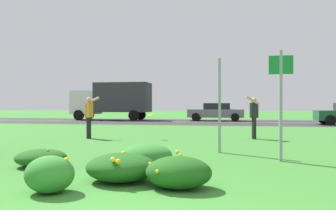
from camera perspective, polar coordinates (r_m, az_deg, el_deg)
ground_plane at (r=15.25m, az=5.82°, el=-4.98°), size 120.00×120.00×0.00m
highway_strip at (r=26.96m, az=7.87°, el=-2.76°), size 120.00×9.17×0.01m
highway_center_stripe at (r=26.96m, az=7.87°, el=-2.75°), size 120.00×0.16×0.00m
daylily_clump_mid_left at (r=5.73m, az=1.72°, el=-10.87°), size 1.07×0.90×0.55m
daylily_clump_front_right at (r=5.74m, az=-18.64°, el=-10.60°), size 0.75×0.71×0.57m
daylily_clump_front_left at (r=6.30m, az=-7.59°, el=-9.98°), size 1.24×1.17×0.51m
daylily_clump_mid_right at (r=7.68m, az=-3.50°, el=-8.15°), size 1.12×1.04×0.50m
daylily_clump_near_camera at (r=8.18m, az=-19.92°, el=-8.06°), size 1.11×1.05×0.40m
sign_post_near_path at (r=9.90m, az=8.38°, el=-0.09°), size 0.07×0.10×2.63m
sign_post_by_roadside at (r=8.74m, az=17.84°, el=1.70°), size 0.56×0.10×2.64m
person_thrower_orange_shirt at (r=14.25m, az=-12.71°, el=-1.39°), size 0.55×0.54×1.66m
person_catcher_dark_shirt at (r=14.09m, az=13.77°, el=-1.45°), size 0.53×0.54×1.69m
frisbee_lime at (r=13.76m, az=-2.93°, el=-1.69°), size 0.26×0.25×0.12m
car_gray_center_right at (r=29.00m, az=7.81°, el=-1.11°), size 4.50×2.00×1.45m
box_truck_white at (r=30.72m, az=-8.93°, el=0.95°), size 6.70×2.46×3.20m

